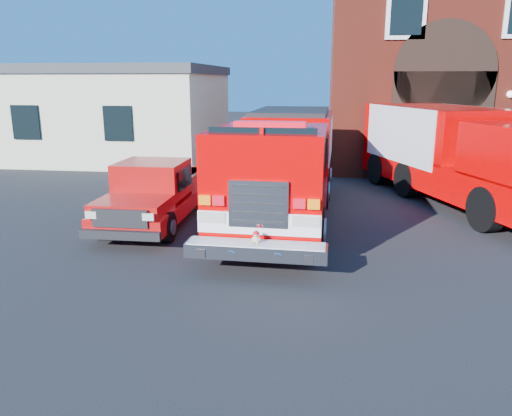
# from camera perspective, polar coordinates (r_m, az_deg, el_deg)

# --- Properties ---
(ground) EXTENTS (100.00, 100.00, 0.00)m
(ground) POSITION_cam_1_polar(r_m,az_deg,el_deg) (11.11, 0.84, -4.98)
(ground) COLOR black
(ground) RESTS_ON ground
(parking_stripe_mid) EXTENTS (0.12, 3.00, 0.01)m
(parking_stripe_mid) POSITION_cam_1_polar(r_m,az_deg,el_deg) (15.77, 26.93, -0.70)
(parking_stripe_mid) COLOR yellow
(parking_stripe_mid) RESTS_ON ground
(parking_stripe_far) EXTENTS (0.12, 3.00, 0.01)m
(parking_stripe_far) POSITION_cam_1_polar(r_m,az_deg,el_deg) (18.55, 24.01, 1.69)
(parking_stripe_far) COLOR yellow
(parking_stripe_far) RESTS_ON ground
(fire_station) EXTENTS (15.20, 10.20, 8.45)m
(fire_station) POSITION_cam_1_polar(r_m,az_deg,el_deg) (25.59, 26.20, 14.25)
(fire_station) COLOR maroon
(fire_station) RESTS_ON ground
(side_building) EXTENTS (10.20, 8.20, 4.35)m
(side_building) POSITION_cam_1_polar(r_m,az_deg,el_deg) (25.59, -16.17, 10.52)
(side_building) COLOR beige
(side_building) RESTS_ON ground
(fire_engine) EXTENTS (2.83, 9.28, 2.84)m
(fire_engine) POSITION_cam_1_polar(r_m,az_deg,el_deg) (13.70, 3.17, 5.07)
(fire_engine) COLOR black
(fire_engine) RESTS_ON ground
(pickup_truck) EXTENTS (1.84, 5.10, 1.67)m
(pickup_truck) POSITION_cam_1_polar(r_m,az_deg,el_deg) (13.47, -11.31, 1.70)
(pickup_truck) COLOR black
(pickup_truck) RESTS_ON ground
(secondary_truck) EXTENTS (5.55, 9.20, 2.86)m
(secondary_truck) POSITION_cam_1_polar(r_m,az_deg,el_deg) (16.52, 22.21, 5.94)
(secondary_truck) COLOR black
(secondary_truck) RESTS_ON ground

